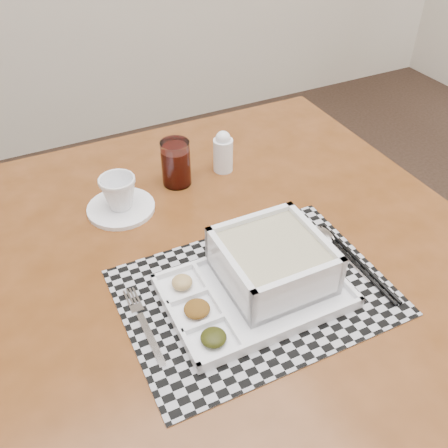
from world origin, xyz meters
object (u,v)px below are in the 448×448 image
(juice_glass, at_px, (176,165))
(creamer_bottle, at_px, (223,152))
(dining_table, at_px, (220,283))
(serving_tray, at_px, (266,271))
(cup, at_px, (119,193))

(juice_glass, relative_size, creamer_bottle, 1.04)
(juice_glass, height_order, creamer_bottle, juice_glass)
(dining_table, relative_size, serving_tray, 3.42)
(cup, bearing_deg, juice_glass, 40.50)
(dining_table, bearing_deg, creamer_bottle, 62.20)
(dining_table, relative_size, cup, 13.77)
(dining_table, distance_m, juice_glass, 0.30)
(dining_table, height_order, juice_glass, juice_glass)
(serving_tray, bearing_deg, creamer_bottle, 74.75)
(serving_tray, relative_size, creamer_bottle, 3.04)
(dining_table, bearing_deg, cup, 120.02)
(serving_tray, height_order, juice_glass, juice_glass)
(dining_table, height_order, creamer_bottle, creamer_bottle)
(dining_table, height_order, cup, cup)
(cup, bearing_deg, dining_table, -35.04)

